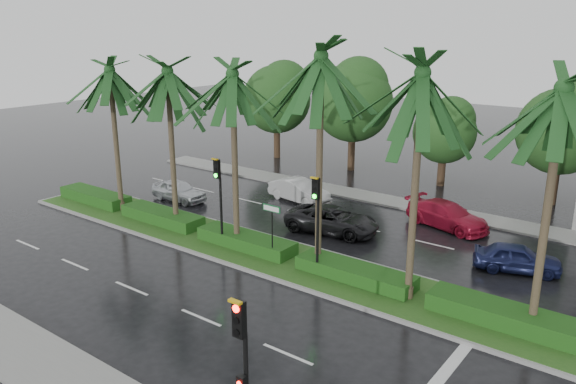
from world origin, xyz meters
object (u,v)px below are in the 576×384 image
Objects in this scene: street_sign at (272,219)px; car_silver at (179,191)px; car_blue at (517,258)px; car_white at (299,191)px; car_darkgrey at (332,220)px; signal_near at (243,374)px; car_red at (447,215)px; signal_median_left at (219,189)px.

street_sign is 11.34m from car_silver.
car_silver is 1.02× the size of car_blue.
car_white is 5.59m from car_darkgrey.
car_silver is 0.76× the size of car_darkgrey.
car_red is (-2.50, 19.17, -1.83)m from signal_near.
car_silver is 19.66m from car_blue.
car_silver is at bearing 124.47° from car_red.
car_blue is (19.58, 1.70, -0.01)m from car_silver.
car_silver is at bearing 75.90° from car_blue.
signal_median_left is at bearing 156.76° from car_red.
street_sign reaches higher than car_blue.
signal_near is at bearing -164.05° from car_darkgrey.
street_sign reaches higher than car_silver.
car_silver is 0.90× the size of car_white.
car_silver is at bearing 159.02° from street_sign.
car_darkgrey is (4.50, -3.31, -0.00)m from car_white.
street_sign is 0.63× the size of car_white.
street_sign is 10.43m from car_red.
car_blue is at bearing 82.39° from signal_near.
signal_median_left reaches higher than car_blue.
car_silver is at bearing 86.11° from car_darkgrey.
car_blue is (9.08, 0.72, -0.05)m from car_darkgrey.
signal_near is at bearing -54.66° from street_sign.
car_silver is (-7.50, 4.21, -2.36)m from signal_median_left.
signal_near is at bearing 153.32° from car_blue.
car_darkgrey is 6.22m from car_red.
car_white is at bearing -55.03° from car_silver.
car_darkgrey is at bearing 59.98° from signal_median_left.
car_white is 9.05m from car_red.
signal_median_left is 1.19× the size of car_blue.
car_silver is (-17.50, 13.90, -1.87)m from signal_near.
car_white is 0.85× the size of car_darkgrey.
street_sign is 0.71× the size of car_blue.
car_blue is (4.58, -3.57, -0.05)m from car_red.
street_sign is 0.53× the size of car_darkgrey.
car_blue is at bearing 26.07° from signal_median_left.
car_darkgrey reaches higher than car_blue.
signal_median_left reaches higher than car_darkgrey.
signal_near is at bearing -129.08° from car_silver.
signal_near reaches higher than car_darkgrey.
car_white is at bearing 100.00° from signal_median_left.
car_blue is at bearing -112.80° from car_red.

